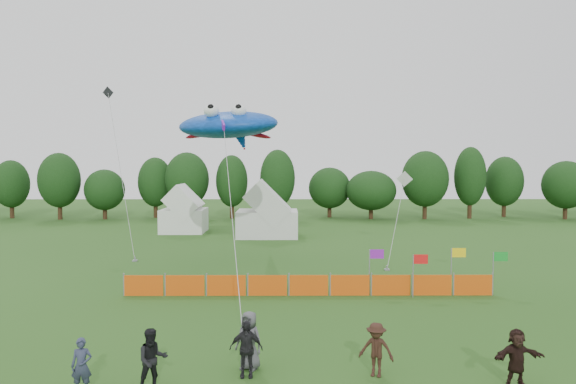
{
  "coord_description": "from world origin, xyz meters",
  "views": [
    {
      "loc": [
        -0.13,
        -15.47,
        6.33
      ],
      "look_at": [
        0.0,
        6.0,
        5.2
      ],
      "focal_mm": 32.0,
      "sensor_mm": 36.0,
      "label": 1
    }
  ],
  "objects_px": {
    "barrier_fence": "(309,285)",
    "spectator_f": "(517,357)",
    "spectator_e": "(249,340)",
    "stingray_kite": "(229,126)",
    "tent_left": "(184,213)",
    "spectator_d": "(246,349)",
    "spectator_a": "(82,366)",
    "spectator_c": "(376,350)",
    "tent_right": "(267,215)",
    "spectator_b": "(152,360)"
  },
  "relations": [
    {
      "from": "spectator_a",
      "to": "spectator_c",
      "type": "distance_m",
      "value": 8.44
    },
    {
      "from": "barrier_fence",
      "to": "spectator_f",
      "type": "relative_size",
      "value": 10.82
    },
    {
      "from": "spectator_d",
      "to": "stingray_kite",
      "type": "relative_size",
      "value": 0.07
    },
    {
      "from": "tent_left",
      "to": "spectator_a",
      "type": "height_order",
      "value": "tent_left"
    },
    {
      "from": "tent_left",
      "to": "spectator_d",
      "type": "height_order",
      "value": "tent_left"
    },
    {
      "from": "barrier_fence",
      "to": "tent_left",
      "type": "bearing_deg",
      "value": 114.29
    },
    {
      "from": "tent_right",
      "to": "spectator_f",
      "type": "distance_m",
      "value": 31.88
    },
    {
      "from": "spectator_d",
      "to": "spectator_b",
      "type": "bearing_deg",
      "value": -159.13
    },
    {
      "from": "barrier_fence",
      "to": "spectator_c",
      "type": "distance_m",
      "value": 9.68
    },
    {
      "from": "tent_left",
      "to": "spectator_c",
      "type": "bearing_deg",
      "value": -69.72
    },
    {
      "from": "tent_right",
      "to": "spectator_d",
      "type": "height_order",
      "value": "tent_right"
    },
    {
      "from": "spectator_a",
      "to": "spectator_b",
      "type": "height_order",
      "value": "spectator_b"
    },
    {
      "from": "spectator_d",
      "to": "spectator_f",
      "type": "xyz_separation_m",
      "value": [
        7.8,
        -0.69,
        -0.02
      ]
    },
    {
      "from": "spectator_a",
      "to": "spectator_b",
      "type": "xyz_separation_m",
      "value": [
        1.92,
        0.14,
        0.11
      ]
    },
    {
      "from": "barrier_fence",
      "to": "spectator_b",
      "type": "distance_m",
      "value": 11.57
    },
    {
      "from": "spectator_c",
      "to": "spectator_f",
      "type": "xyz_separation_m",
      "value": [
        3.91,
        -0.69,
        0.01
      ]
    },
    {
      "from": "tent_right",
      "to": "spectator_f",
      "type": "xyz_separation_m",
      "value": [
        8.19,
        -30.8,
        -1.1
      ]
    },
    {
      "from": "spectator_e",
      "to": "stingray_kite",
      "type": "height_order",
      "value": "stingray_kite"
    },
    {
      "from": "tent_right",
      "to": "barrier_fence",
      "type": "bearing_deg",
      "value": -82.53
    },
    {
      "from": "spectator_d",
      "to": "spectator_e",
      "type": "xyz_separation_m",
      "value": [
        0.05,
        0.57,
        0.05
      ]
    },
    {
      "from": "spectator_b",
      "to": "spectator_d",
      "type": "relative_size",
      "value": 1.04
    },
    {
      "from": "tent_right",
      "to": "spectator_c",
      "type": "xyz_separation_m",
      "value": [
        4.28,
        -30.1,
        -1.11
      ]
    },
    {
      "from": "spectator_a",
      "to": "spectator_b",
      "type": "distance_m",
      "value": 1.93
    },
    {
      "from": "spectator_b",
      "to": "barrier_fence",
      "type": "bearing_deg",
      "value": 41.17
    },
    {
      "from": "spectator_f",
      "to": "stingray_kite",
      "type": "distance_m",
      "value": 23.43
    },
    {
      "from": "tent_right",
      "to": "spectator_b",
      "type": "xyz_separation_m",
      "value": [
        -2.16,
        -31.06,
        -1.04
      ]
    },
    {
      "from": "stingray_kite",
      "to": "spectator_e",
      "type": "bearing_deg",
      "value": -82.05
    },
    {
      "from": "barrier_fence",
      "to": "spectator_c",
      "type": "xyz_separation_m",
      "value": [
        1.59,
        -9.54,
        0.31
      ]
    },
    {
      "from": "spectator_f",
      "to": "spectator_b",
      "type": "bearing_deg",
      "value": 172.46
    },
    {
      "from": "tent_left",
      "to": "stingray_kite",
      "type": "bearing_deg",
      "value": -67.84
    },
    {
      "from": "spectator_d",
      "to": "spectator_e",
      "type": "bearing_deg",
      "value": 84.95
    },
    {
      "from": "spectator_e",
      "to": "stingray_kite",
      "type": "relative_size",
      "value": 0.07
    },
    {
      "from": "barrier_fence",
      "to": "spectator_f",
      "type": "bearing_deg",
      "value": -61.77
    },
    {
      "from": "tent_right",
      "to": "spectator_d",
      "type": "relative_size",
      "value": 3.18
    },
    {
      "from": "spectator_e",
      "to": "spectator_f",
      "type": "bearing_deg",
      "value": 17.12
    },
    {
      "from": "tent_left",
      "to": "barrier_fence",
      "type": "xyz_separation_m",
      "value": [
        10.68,
        -23.67,
        -1.32
      ]
    },
    {
      "from": "barrier_fence",
      "to": "spectator_f",
      "type": "height_order",
      "value": "spectator_f"
    },
    {
      "from": "spectator_c",
      "to": "spectator_b",
      "type": "bearing_deg",
      "value": -150.27
    },
    {
      "from": "spectator_d",
      "to": "stingray_kite",
      "type": "height_order",
      "value": "stingray_kite"
    },
    {
      "from": "tent_left",
      "to": "spectator_d",
      "type": "bearing_deg",
      "value": -75.85
    },
    {
      "from": "spectator_a",
      "to": "stingray_kite",
      "type": "relative_size",
      "value": 0.06
    },
    {
      "from": "spectator_d",
      "to": "spectator_c",
      "type": "bearing_deg",
      "value": 0.27
    },
    {
      "from": "barrier_fence",
      "to": "stingray_kite",
      "type": "xyz_separation_m",
      "value": [
        -4.79,
        9.21,
        8.41
      ]
    },
    {
      "from": "spectator_e",
      "to": "spectator_f",
      "type": "relative_size",
      "value": 1.09
    },
    {
      "from": "tent_left",
      "to": "spectator_d",
      "type": "distance_m",
      "value": 34.26
    },
    {
      "from": "tent_left",
      "to": "spectator_e",
      "type": "distance_m",
      "value": 33.72
    },
    {
      "from": "spectator_b",
      "to": "spectator_d",
      "type": "height_order",
      "value": "spectator_b"
    },
    {
      "from": "tent_left",
      "to": "spectator_c",
      "type": "distance_m",
      "value": 35.42
    },
    {
      "from": "spectator_c",
      "to": "tent_right",
      "type": "bearing_deg",
      "value": 119.42
    },
    {
      "from": "barrier_fence",
      "to": "spectator_e",
      "type": "height_order",
      "value": "spectator_e"
    }
  ]
}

